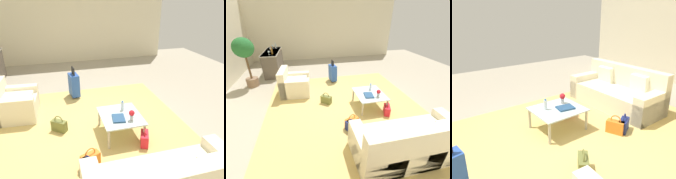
{
  "view_description": "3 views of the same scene",
  "coord_description": "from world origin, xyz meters",
  "views": [
    {
      "loc": [
        -3.97,
        0.66,
        2.64
      ],
      "look_at": [
        -0.08,
        -0.41,
        0.86
      ],
      "focal_mm": 35.0,
      "sensor_mm": 36.0,
      "label": 1
    },
    {
      "loc": [
        -3.85,
        1.18,
        2.49
      ],
      "look_at": [
        -0.65,
        0.48,
        0.78
      ],
      "focal_mm": 24.0,
      "sensor_mm": 36.0,
      "label": 2
    },
    {
      "loc": [
        1.71,
        2.54,
        2.09
      ],
      "look_at": [
        -0.54,
        -0.49,
        0.77
      ],
      "focal_mm": 35.0,
      "sensor_mm": 36.0,
      "label": 3
    }
  ],
  "objects": [
    {
      "name": "suitcase_blue",
      "position": [
        1.6,
        0.2,
        0.36
      ],
      "size": [
        0.43,
        0.28,
        0.85
      ],
      "color": "#2851AD",
      "rests_on": "ground"
    },
    {
      "name": "handbag_red",
      "position": [
        -0.86,
        -0.83,
        0.13
      ],
      "size": [
        0.35,
        0.25,
        0.36
      ],
      "color": "red",
      "rests_on": "ground"
    },
    {
      "name": "handbag_navy",
      "position": [
        -1.34,
        0.31,
        0.13
      ],
      "size": [
        0.35,
        0.27,
        0.36
      ],
      "color": "navy",
      "rests_on": "ground"
    },
    {
      "name": "handbag_orange",
      "position": [
        -1.16,
        0.25,
        0.13
      ],
      "size": [
        0.25,
        0.35,
        0.36
      ],
      "color": "orange",
      "rests_on": "ground"
    },
    {
      "name": "water_bottle",
      "position": [
        -0.2,
        -0.6,
        0.52
      ],
      "size": [
        0.06,
        0.06,
        0.2
      ],
      "color": "silver",
      "rests_on": "coffee_table"
    },
    {
      "name": "coffee_table_book",
      "position": [
        -0.52,
        -0.42,
        0.44
      ],
      "size": [
        0.34,
        0.28,
        0.03
      ],
      "primitive_type": "cube",
      "rotation": [
        0.0,
        0.0,
        -0.16
      ],
      "color": "navy",
      "rests_on": "coffee_table"
    },
    {
      "name": "handbag_olive",
      "position": [
        0.01,
        0.7,
        0.13
      ],
      "size": [
        0.31,
        0.34,
        0.36
      ],
      "color": "olive",
      "rests_on": "ground"
    },
    {
      "name": "coffee_table",
      "position": [
        -0.4,
        -0.5,
        0.37
      ],
      "size": [
        0.92,
        0.8,
        0.42
      ],
      "color": "silver",
      "rests_on": "ground"
    },
    {
      "name": "armchair",
      "position": [
        0.9,
        1.67,
        0.3
      ],
      "size": [
        1.02,
        0.97,
        0.85
      ],
      "color": "beige",
      "rests_on": "ground"
    },
    {
      "name": "area_rug",
      "position": [
        -0.6,
        0.2,
        0.0
      ],
      "size": [
        5.2,
        4.4,
        0.01
      ],
      "primitive_type": "cube",
      "color": "tan",
      "rests_on": "ground"
    },
    {
      "name": "flower_vase",
      "position": [
        -0.62,
        -0.65,
        0.55
      ],
      "size": [
        0.11,
        0.11,
        0.21
      ],
      "color": "#B2B7BC",
      "rests_on": "coffee_table"
    },
    {
      "name": "wall_right",
      "position": [
        5.06,
        0.0,
        1.55
      ],
      "size": [
        0.12,
        8.0,
        3.1
      ],
      "primitive_type": "cube",
      "color": "beige",
      "rests_on": "ground"
    },
    {
      "name": "ground_plane",
      "position": [
        0.0,
        0.0,
        0.0
      ],
      "size": [
        12.0,
        12.0,
        0.0
      ],
      "primitive_type": "plane",
      "color": "#A89E89"
    }
  ]
}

